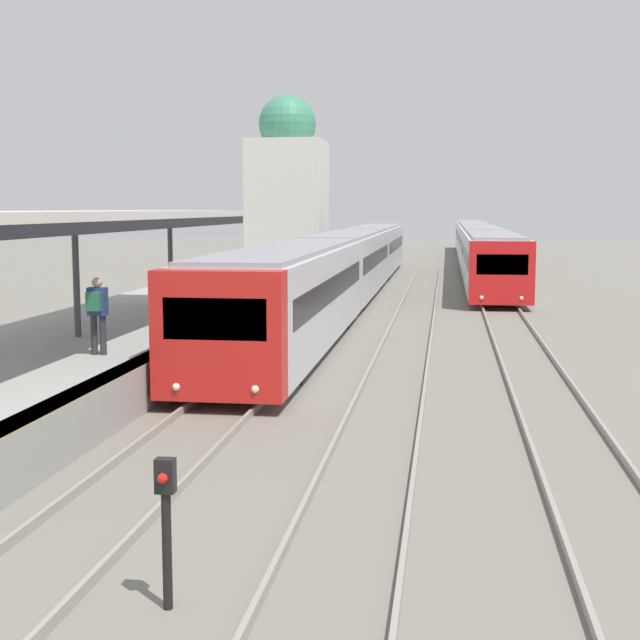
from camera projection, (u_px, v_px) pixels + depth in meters
platform_canopy at (76, 216)px, 21.42m from camera, size 4.00×18.70×3.06m
person_on_platform at (97, 309)px, 18.93m from camera, size 0.40×0.40×1.66m
train_near at (348, 262)px, 41.10m from camera, size 2.72×47.79×3.02m
train_far at (478, 243)px, 64.35m from camera, size 2.63×58.71×2.94m
signal_post_near at (166, 515)px, 9.11m from camera, size 0.20×0.21×1.60m
distant_domed_building at (288, 187)px, 63.18m from camera, size 5.26×5.26×12.05m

